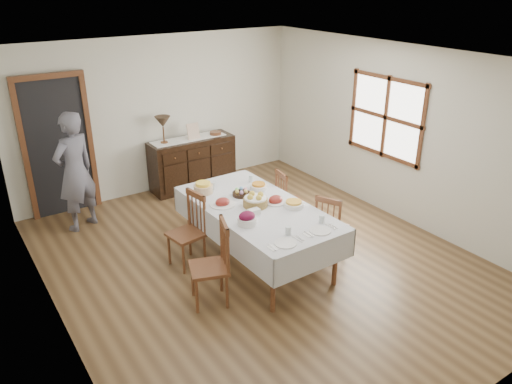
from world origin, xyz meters
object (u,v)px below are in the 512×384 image
chair_left_far (189,229)px  table_lamp (163,123)px  person (74,168)px  dining_table (257,213)px  sideboard (192,163)px  chair_left_near (213,263)px  chair_right_near (330,226)px  chair_right_far (288,200)px

chair_left_far → table_lamp: 2.52m
chair_left_far → person: bearing=-162.5°
dining_table → sideboard: bearing=79.4°
table_lamp → person: bearing=-163.0°
dining_table → chair_left_far: 0.89m
chair_left_near → chair_right_near: chair_left_near is taller
chair_right_far → sideboard: size_ratio=0.62×
sideboard → table_lamp: size_ratio=3.20×
chair_left_near → table_lamp: table_lamp is taller
chair_left_near → dining_table: bearing=136.2°
table_lamp → dining_table: bearing=-89.6°
dining_table → chair_right_near: size_ratio=2.59×
chair_right_far → chair_left_far: bearing=103.0°
chair_right_far → chair_right_near: bearing=-170.6°
chair_left_near → person: person is taller
chair_right_far → sideboard: chair_right_far is taller
chair_left_far → table_lamp: (0.72, 2.30, 0.75)m
dining_table → chair_right_far: bearing=28.7°
chair_left_near → chair_left_far: 0.92m
dining_table → chair_right_far: size_ratio=2.55×
dining_table → table_lamp: table_lamp is taller
chair_right_near → chair_right_far: bearing=-27.2°
dining_table → person: person is taller
sideboard → chair_left_far: bearing=-118.0°
chair_right_near → chair_right_far: chair_right_far is taller
chair_right_near → table_lamp: 3.39m
chair_left_near → chair_right_far: size_ratio=1.10×
chair_left_near → table_lamp: size_ratio=2.19×
sideboard → person: bearing=-167.8°
chair_right_far → table_lamp: 2.54m
person → chair_right_far: bearing=121.0°
dining_table → chair_left_far: chair_left_far is taller
table_lamp → chair_right_far: bearing=-67.9°
chair_left_near → chair_left_far: size_ratio=1.04×
chair_right_near → sideboard: chair_right_near is taller
chair_left_near → chair_right_far: chair_left_near is taller
chair_left_far → table_lamp: bearing=154.1°
person → sideboard: bearing=168.0°
dining_table → chair_left_near: (-0.89, -0.46, -0.19)m
chair_right_far → table_lamp: size_ratio=1.98×
person → chair_left_far: bearing=91.7°
sideboard → table_lamp: bearing=175.1°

